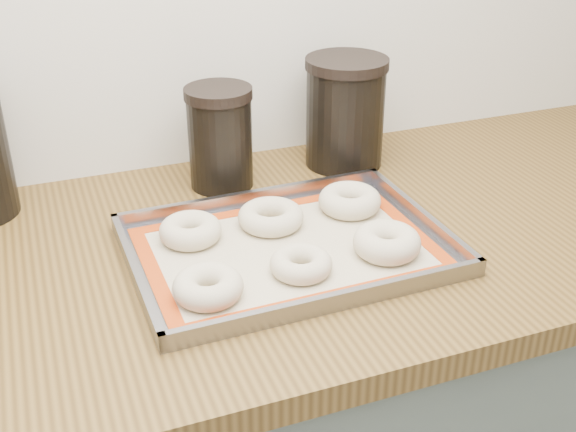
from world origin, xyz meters
name	(u,v)px	position (x,y,z in m)	size (l,w,h in m)	color
countertop	(281,247)	(0.00, 1.68, 0.88)	(3.06, 0.68, 0.04)	brown
baking_tray	(288,248)	(-0.01, 1.63, 0.91)	(0.47, 0.34, 0.03)	gray
baking_mat	(288,249)	(-0.01, 1.63, 0.90)	(0.43, 0.30, 0.00)	#C6B793
bagel_front_left	(208,287)	(-0.15, 1.55, 0.92)	(0.09, 0.09, 0.03)	beige
bagel_front_mid	(301,264)	(-0.01, 1.56, 0.92)	(0.09, 0.09, 0.03)	beige
bagel_front_right	(387,242)	(0.12, 1.56, 0.92)	(0.10, 0.10, 0.04)	beige
bagel_back_left	(190,230)	(-0.13, 1.70, 0.92)	(0.09, 0.09, 0.03)	beige
bagel_back_mid	(271,217)	(-0.01, 1.70, 0.92)	(0.10, 0.10, 0.03)	beige
bagel_back_right	(350,200)	(0.13, 1.71, 0.92)	(0.10, 0.10, 0.04)	beige
canister_mid	(220,137)	(-0.03, 1.88, 0.99)	(0.11, 0.11, 0.18)	black
canister_right	(345,112)	(0.21, 1.89, 1.00)	(0.15, 0.15, 0.20)	black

